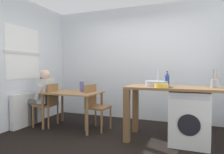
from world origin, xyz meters
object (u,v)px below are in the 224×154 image
Objects in this scene: chair_person_seat at (49,102)px; vase at (82,87)px; washing_machine at (189,117)px; utensil_crock at (215,83)px; chair_opposite at (95,104)px; bottle_tall_green at (167,79)px; dining_table at (73,97)px; seated_person at (42,94)px; mixing_bowl at (162,85)px.

vase reaches higher than chair_person_seat.
washing_machine is 2.87× the size of utensil_crock.
chair_person_seat is 1.00× the size of chair_opposite.
bottle_tall_green is (-0.35, 0.05, 0.61)m from washing_machine.
chair_person_seat is at bearing -178.81° from bottle_tall_green.
bottle_tall_green is at bearing 179.82° from utensil_crock.
chair_person_seat reaches higher than dining_table.
utensil_crock is at bearing 8.10° from washing_machine.
bottle_tall_green reaches higher than washing_machine.
dining_table is at bearing 179.04° from utensil_crock.
bottle_tall_green is 0.72m from utensil_crock.
dining_table is 2.63m from utensil_crock.
washing_machine is (2.94, 0.01, -0.24)m from seated_person.
utensil_crock is at bearing 93.66° from chair_opposite.
washing_machine is (1.76, -0.15, -0.08)m from chair_opposite.
chair_opposite is 4.12× the size of mixing_bowl.
mixing_bowl is at bearing -101.30° from chair_person_seat.
seated_person is (-0.71, -0.11, 0.03)m from dining_table.
utensil_crock is at bearing -0.18° from bottle_tall_green.
seated_person reaches higher than mixing_bowl.
bottle_tall_green reaches higher than mixing_bowl.
washing_machine is (2.78, -0.00, -0.08)m from chair_person_seat.
utensil_crock reaches higher than mixing_bowl.
dining_table is 4.26× the size of bottle_tall_green.
mixing_bowl is 1.72m from vase.
mixing_bowl is at bearing -154.51° from washing_machine.
bottle_tall_green is 1.21× the size of vase.
seated_person is 4.01× the size of utensil_crock.
vase is at bearing 175.34° from bottle_tall_green.
utensil_crock is 2.46m from vase.
washing_machine is (2.24, -0.10, -0.21)m from dining_table.
bottle_tall_green is 1.75m from vase.
washing_machine is at bearing -96.51° from chair_person_seat.
chair_opposite is at bearing 177.26° from utensil_crock.
chair_opposite is 1.77m from washing_machine.
chair_person_seat is 1.05× the size of washing_machine.
chair_opposite is 4.22× the size of vase.
seated_person is at bearing -171.17° from dining_table.
chair_opposite is 1.51m from bottle_tall_green.
dining_table is 2.25m from washing_machine.
washing_machine is 3.94× the size of mixing_bowl.
mixing_bowl is at bearing -162.27° from utensil_crock.
mixing_bowl reaches higher than chair_person_seat.
chair_opposite is 2.18m from utensil_crock.
utensil_crock reaches higher than seated_person.
chair_opposite is at bearing -88.08° from chair_person_seat.
mixing_bowl reaches higher than vase.
chair_person_seat is 0.23m from seated_person.
bottle_tall_green reaches higher than chair_opposite.
chair_person_seat and chair_opposite have the same top height.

